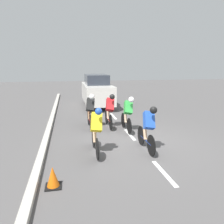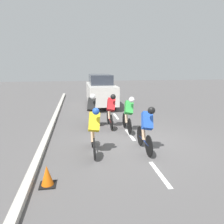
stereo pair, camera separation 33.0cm
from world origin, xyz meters
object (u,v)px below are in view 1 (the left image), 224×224
Objects in this scene: cyclist_red at (110,110)px; traffic_cone at (53,177)px; support_car at (97,90)px; cyclist_black at (90,110)px; cyclist_blue at (148,127)px; cyclist_yellow at (96,129)px; cyclist_green at (128,113)px.

cyclist_red is 5.03m from traffic_cone.
traffic_cone is (2.27, 9.60, -0.81)m from support_car.
support_car is 9.01× the size of traffic_cone.
cyclist_black reaches higher than cyclist_red.
cyclist_blue reaches higher than traffic_cone.
cyclist_black is at bearing -106.05° from traffic_cone.
traffic_cone is at bearing 54.50° from cyclist_yellow.
cyclist_red is at bearing 88.79° from support_car.
support_car is at bearing -97.63° from cyclist_yellow.
support_car reaches higher than cyclist_red.
cyclist_green is 5.84m from support_car.
cyclist_blue is 8.01m from support_car.
cyclist_red is 1.03× the size of cyclist_yellow.
support_car is (-0.11, -5.09, 0.25)m from cyclist_red.
support_car reaches higher than cyclist_black.
cyclist_red reaches higher than cyclist_yellow.
traffic_cone is at bearing 73.95° from cyclist_black.
cyclist_red is 0.39× the size of support_car.
cyclist_black is (1.47, -0.78, 0.02)m from cyclist_green.
cyclist_blue is (-0.69, 2.90, -0.00)m from cyclist_red.
cyclist_green is at bearing 152.08° from cyclist_black.
cyclist_yellow reaches higher than cyclist_green.
support_car is (0.51, -5.81, 0.26)m from cyclist_green.
support_car is (-0.95, -5.03, 0.24)m from cyclist_black.
cyclist_green is 0.37× the size of support_car.
cyclist_yellow is (1.57, 2.09, 0.01)m from cyclist_green.
cyclist_green is 4.73m from traffic_cone.
cyclist_yellow is at bearing 87.90° from cyclist_black.
cyclist_yellow reaches higher than cyclist_blue.
cyclist_black is at bearing -92.10° from cyclist_yellow.
support_car is at bearing -91.21° from cyclist_red.
cyclist_blue is at bearing 177.14° from cyclist_yellow.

